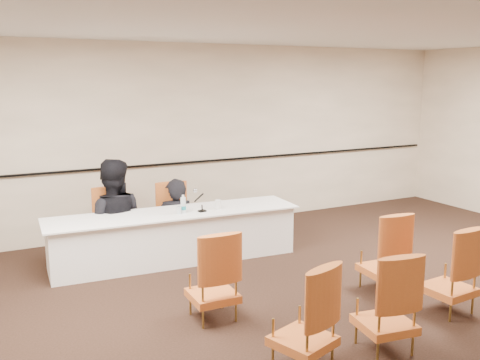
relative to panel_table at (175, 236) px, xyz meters
name	(u,v)px	position (x,y,z in m)	size (l,w,h in m)	color
floor	(346,319)	(0.93, -2.52, -0.34)	(10.00, 10.00, 0.00)	black
ceiling	(358,17)	(0.93, -2.52, 2.66)	(10.00, 10.00, 0.00)	silver
wall_back	(195,137)	(0.93, 1.48, 1.16)	(10.00, 0.04, 3.00)	#C5B59B
wall_rail	(196,162)	(0.93, 1.44, 0.76)	(9.80, 0.04, 0.03)	black
panel_table	(175,236)	(0.00, 0.00, 0.00)	(3.40, 0.79, 0.68)	white
panelist_main	(176,232)	(0.20, 0.51, -0.10)	(0.58, 0.38, 1.60)	black
panelist_main_chair	(176,217)	(0.20, 0.51, 0.14)	(0.50, 0.50, 0.95)	orange
panelist_second	(113,226)	(-0.70, 0.57, 0.09)	(0.92, 0.72, 1.89)	black
panelist_second_chair	(113,223)	(-0.70, 0.57, 0.14)	(0.50, 0.50, 0.95)	orange
papers	(204,209)	(0.41, -0.05, 0.34)	(0.30, 0.22, 0.00)	white
microphone	(202,201)	(0.34, -0.15, 0.49)	(0.11, 0.21, 0.30)	black
water_bottle	(183,204)	(0.09, -0.09, 0.46)	(0.07, 0.07, 0.24)	teal
drinking_glass	(179,210)	(0.02, -0.12, 0.39)	(0.06, 0.06, 0.10)	silver
coffee_cup	(218,205)	(0.59, -0.12, 0.40)	(0.08, 0.08, 0.13)	silver
aud_chair_front_left	(212,274)	(-0.29, -1.86, 0.14)	(0.50, 0.50, 0.95)	orange
aud_chair_front_right	(384,251)	(1.79, -2.09, 0.14)	(0.50, 0.50, 0.95)	orange
aud_chair_back_left	(303,316)	(0.00, -3.09, 0.14)	(0.50, 0.50, 0.95)	orange
aud_chair_back_mid	(386,301)	(0.83, -3.17, 0.14)	(0.50, 0.50, 0.95)	orange
aud_chair_back_right	(449,269)	(1.99, -2.86, 0.14)	(0.50, 0.50, 0.95)	orange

